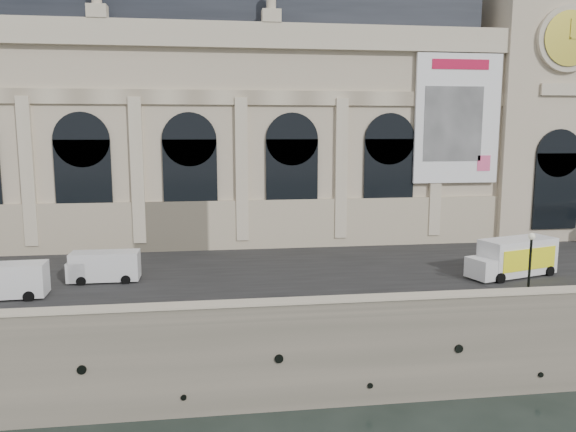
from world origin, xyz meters
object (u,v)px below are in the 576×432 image
van_b (0,281)px  box_truck (513,258)px  van_c (101,267)px  lamp_right (530,266)px

van_b → box_truck: (39.33, 0.79, 0.27)m
van_b → box_truck: 39.34m
van_b → van_c: 7.24m
van_c → box_truck: (33.11, -2.92, 0.34)m
van_b → lamp_right: size_ratio=1.22×
van_c → box_truck: box_truck is taller
van_b → box_truck: bearing=1.1°
van_b → van_c: van_b is taller
van_c → lamp_right: (31.02, -8.71, 1.13)m
box_truck → van_b: bearing=-178.9°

